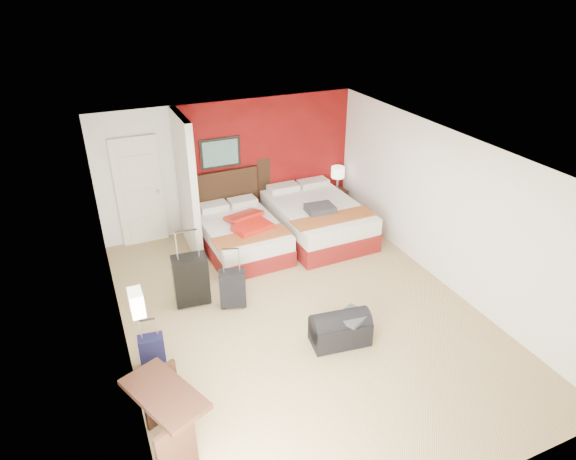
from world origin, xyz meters
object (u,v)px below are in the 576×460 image
bed_left (242,237)px  suitcase_charcoal (233,290)px  nightstand (336,200)px  duffel_bag (340,330)px  desk (168,420)px  suitcase_navy (153,352)px  table_lamp (338,178)px  suitcase_black (191,281)px  red_suitcase_open (248,222)px  bed_right (317,220)px

bed_left → suitcase_charcoal: bearing=-115.5°
bed_left → nightstand: bed_left is taller
duffel_bag → desk: size_ratio=0.82×
bed_left → duffel_bag: (0.42, -2.95, -0.08)m
suitcase_charcoal → bed_left: bearing=83.7°
suitcase_charcoal → duffel_bag: bearing=-34.9°
nightstand → suitcase_navy: bearing=-145.0°
nightstand → duffel_bag: 4.24m
table_lamp → suitcase_black: size_ratio=0.64×
red_suitcase_open → suitcase_charcoal: 1.68m
bed_right → nightstand: (0.87, 0.81, -0.08)m
nightstand → suitcase_navy: nightstand is taller
bed_left → suitcase_black: size_ratio=2.40×
red_suitcase_open → table_lamp: (2.30, 0.90, 0.13)m
bed_right → suitcase_charcoal: (-2.20, -1.54, -0.04)m
nightstand → suitcase_black: 4.15m
bed_left → suitcase_charcoal: (-0.67, -1.55, 0.01)m
nightstand → suitcase_black: size_ratio=0.63×
bed_left → duffel_bag: size_ratio=2.35×
red_suitcase_open → desk: desk is taller
duffel_bag → suitcase_charcoal: bearing=135.5°
bed_right → suitcase_charcoal: bed_right is taller
duffel_bag → nightstand: bearing=69.7°
nightstand → desk: (-4.48, -4.52, 0.16)m
red_suitcase_open → desk: 4.23m
suitcase_charcoal → suitcase_navy: size_ratio=1.31×
bed_left → suitcase_navy: size_ratio=4.25×
bed_right → red_suitcase_open: bearing=-177.8°
nightstand → suitcase_navy: size_ratio=1.12×
nightstand → table_lamp: (0.00, 0.00, 0.50)m
nightstand → suitcase_navy: 5.46m
suitcase_black → duffel_bag: 2.39m
red_suitcase_open → suitcase_navy: 3.15m
suitcase_black → suitcase_navy: size_ratio=1.77×
table_lamp → desk: size_ratio=0.51×
bed_right → nightstand: size_ratio=4.40×
table_lamp → duffel_bag: size_ratio=0.62×
suitcase_black → desk: desk is taller
red_suitcase_open → suitcase_charcoal: red_suitcase_open is taller
nightstand → suitcase_charcoal: suitcase_charcoal is taller
bed_left → suitcase_navy: bearing=-132.5°
red_suitcase_open → suitcase_black: bearing=-154.8°
red_suitcase_open → duffel_bag: size_ratio=1.11×
bed_left → nightstand: (2.40, 0.80, -0.03)m
table_lamp → suitcase_charcoal: size_ratio=0.86×
red_suitcase_open → suitcase_charcoal: (-0.77, -1.45, -0.33)m
desk → suitcase_charcoal: bearing=33.9°
nightstand → suitcase_charcoal: 3.87m
bed_left → suitcase_navy: bed_left is taller
bed_left → bed_right: bearing=-2.4°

